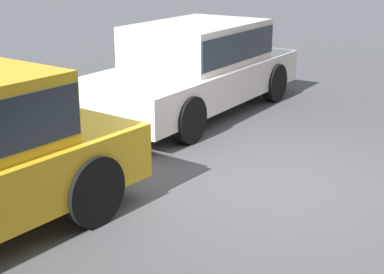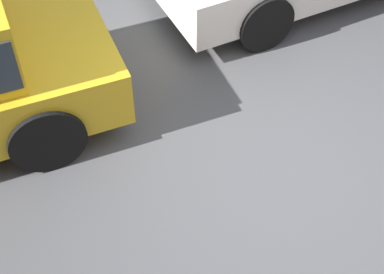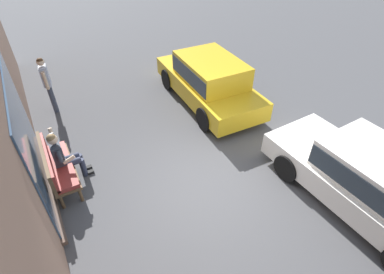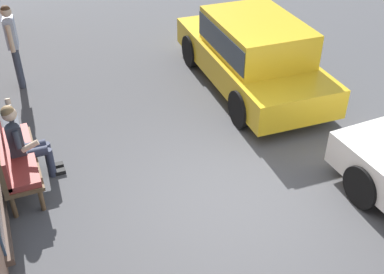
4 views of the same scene
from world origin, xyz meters
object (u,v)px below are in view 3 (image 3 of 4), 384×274
bench (55,165)px  parked_car_mid (209,79)px  parked_car_near (373,181)px  person_on_phone (63,155)px  pedestrian_standing (47,81)px

bench → parked_car_mid: parked_car_mid is taller
parked_car_mid → parked_car_near: bearing=-172.8°
person_on_phone → pedestrian_standing: 3.20m
pedestrian_standing → bench: bearing=172.3°
parked_car_mid → pedestrian_standing: (1.92, 4.40, 0.20)m
parked_car_mid → pedestrian_standing: bearing=66.4°
bench → person_on_phone: bearing=-71.7°
bench → parked_car_near: 6.71m
parked_car_mid → bench: bearing=105.4°
parked_car_mid → person_on_phone: bearing=105.3°
person_on_phone → pedestrian_standing: pedestrian_standing is taller
person_on_phone → parked_car_mid: 4.79m
parked_car_near → pedestrian_standing: pedestrian_standing is taller
person_on_phone → parked_car_mid: parked_car_mid is taller
parked_car_mid → pedestrian_standing: 4.80m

